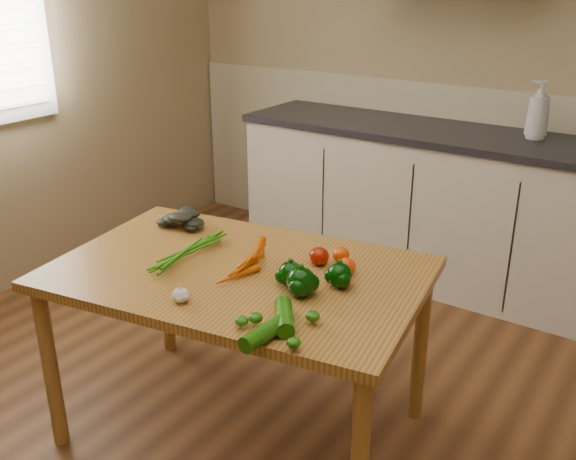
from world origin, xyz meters
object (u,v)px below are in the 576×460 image
at_px(pepper_a, 291,274).
at_px(pepper_c, 301,282).
at_px(carrot_bunch, 230,257).
at_px(zucchini_a, 284,317).
at_px(tomato_a, 319,256).
at_px(zucchini_b, 267,332).
at_px(pepper_b, 340,275).
at_px(table, 239,288).
at_px(garlic_bulb, 181,295).
at_px(leafy_greens, 184,215).
at_px(tomato_b, 341,255).
at_px(soap_bottle_a, 539,110).
at_px(tomato_c, 346,266).

bearing_deg(pepper_a, pepper_c, -30.18).
height_order(carrot_bunch, zucchini_a, carrot_bunch).
height_order(tomato_a, zucchini_b, tomato_a).
xyz_separation_m(pepper_b, zucchini_b, (-0.01, -0.41, -0.02)).
bearing_deg(pepper_b, pepper_a, -148.53).
bearing_deg(table, pepper_c, -17.58).
bearing_deg(garlic_bulb, pepper_b, 45.78).
height_order(table, tomato_a, tomato_a).
xyz_separation_m(carrot_bunch, leafy_greens, (-0.42, 0.20, 0.01)).
height_order(table, tomato_b, tomato_b).
height_order(carrot_bunch, leafy_greens, leafy_greens).
bearing_deg(pepper_b, pepper_c, -120.17).
xyz_separation_m(tomato_a, zucchini_b, (0.15, -0.53, -0.01)).
relative_size(pepper_b, pepper_c, 0.87).
xyz_separation_m(garlic_bulb, pepper_a, (0.23, 0.30, 0.02)).
bearing_deg(pepper_a, leafy_greens, 162.58).
bearing_deg(zucchini_b, carrot_bunch, 140.52).
bearing_deg(soap_bottle_a, pepper_c, -35.23).
bearing_deg(zucchini_b, tomato_b, 98.73).
xyz_separation_m(tomato_a, zucchini_a, (0.14, -0.43, -0.01)).
bearing_deg(soap_bottle_a, tomato_b, -37.53).
bearing_deg(carrot_bunch, leafy_greens, 144.56).
relative_size(garlic_bulb, tomato_c, 0.84).
height_order(pepper_c, zucchini_b, pepper_c).
bearing_deg(tomato_c, pepper_a, -121.66).
bearing_deg(garlic_bulb, table, 90.27).
bearing_deg(tomato_b, soap_bottle_a, 80.14).
relative_size(pepper_a, pepper_c, 0.88).
bearing_deg(pepper_a, garlic_bulb, -127.95).
distance_m(pepper_a, tomato_b, 0.27).
xyz_separation_m(table, pepper_b, (0.38, 0.08, 0.12)).
distance_m(pepper_c, tomato_a, 0.25).
height_order(pepper_a, tomato_b, pepper_a).
relative_size(tomato_c, zucchini_b, 0.35).
xyz_separation_m(soap_bottle_a, tomato_b, (-0.27, -1.57, -0.31)).
xyz_separation_m(carrot_bunch, tomato_b, (0.32, 0.25, -0.00)).
xyz_separation_m(pepper_c, tomato_b, (-0.02, 0.31, -0.02)).
bearing_deg(pepper_b, tomato_b, 118.39).
height_order(soap_bottle_a, tomato_a, soap_bottle_a).
bearing_deg(tomato_a, tomato_c, -7.27).
bearing_deg(carrot_bunch, zucchini_a, -40.05).
xyz_separation_m(carrot_bunch, zucchini_a, (0.41, -0.24, -0.01)).
xyz_separation_m(pepper_a, zucchini_b, (0.14, -0.33, -0.02)).
xyz_separation_m(soap_bottle_a, garlic_bulb, (-0.55, -2.13, -0.31)).
height_order(tomato_a, tomato_b, tomato_a).
distance_m(soap_bottle_a, pepper_c, 1.91).
bearing_deg(tomato_a, soap_bottle_a, 78.71).
relative_size(pepper_b, tomato_a, 1.16).
bearing_deg(carrot_bunch, tomato_a, 25.72).
relative_size(tomato_b, zucchini_a, 0.36).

